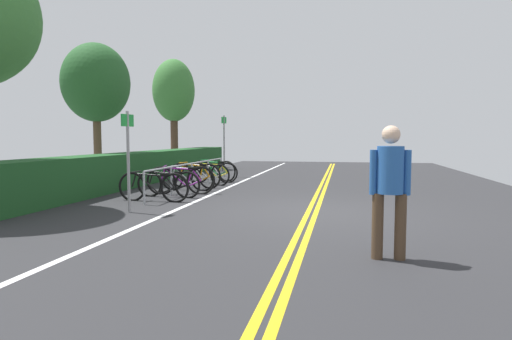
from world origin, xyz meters
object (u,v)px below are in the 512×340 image
Objects in this scene: bicycle_0 at (153,187)px; bicycle_4 at (195,175)px; sign_post_far at (224,140)px; bicycle_7 at (214,170)px; bicycle_1 at (168,184)px; sign_post_near at (128,151)px; bicycle_5 at (205,174)px; pedestrian at (390,183)px; bicycle_6 at (213,172)px; tree_far_right at (174,92)px; bike_rack at (192,169)px; bicycle_2 at (181,180)px; tree_mid at (96,83)px; bicycle_3 at (187,178)px.

bicycle_0 is 1.04× the size of bicycle_4.
bicycle_7 is at bearing -178.52° from sign_post_far.
sign_post_near is (-2.25, -0.12, 0.89)m from bicycle_1.
bicycle_5 is 0.87× the size of sign_post_near.
bicycle_5 is 1.06× the size of pedestrian.
bicycle_4 is at bearing 1.56° from bicycle_1.
tree_far_right is (5.83, 3.75, 3.35)m from bicycle_6.
tree_far_right is at bearing 32.77° from bicycle_6.
bike_rack is at bearing -177.73° from bicycle_7.
tree_far_right is (5.13, 3.58, 3.34)m from bicycle_7.
bicycle_1 is 0.86× the size of sign_post_near.
bicycle_7 is at bearing 3.38° from bicycle_2.
bicycle_0 is at bearing 6.88° from sign_post_near.
sign_post_near is (-2.88, -0.03, 0.86)m from bicycle_2.
bicycle_6 is 0.36× the size of tree_mid.
bicycle_0 is at bearing -134.02° from tree_mid.
bicycle_2 is 0.88× the size of sign_post_near.
bicycle_3 is at bearing 177.84° from bicycle_5.
bicycle_2 is at bearing 42.16° from pedestrian.
bike_rack reaches higher than bicycle_1.
bicycle_4 is 8.42m from pedestrian.
sign_post_near is at bearing -177.99° from sign_post_far.
bicycle_5 is at bearing -1.10° from bicycle_0.
bicycle_2 is 0.84m from bicycle_3.
bicycle_6 is (2.17, -0.10, -0.01)m from bicycle_3.
bicycle_2 reaches higher than bicycle_1.
bicycle_4 is 0.77m from bicycle_5.
bike_rack is at bearing -104.19° from tree_mid.
tree_mid reaches higher than sign_post_near.
bicycle_2 is 7.15m from pedestrian.
bicycle_2 is at bearing -176.62° from bicycle_7.
bicycle_5 is at bearing 32.79° from pedestrian.
bike_rack is at bearing -4.28° from bicycle_3.
bicycle_0 is 1.08× the size of bicycle_3.
sign_post_near reaches higher than bicycle_6.
bicycle_4 reaches higher than bicycle_0.
bicycle_0 is 4.37m from bicycle_6.
bicycle_6 is at bearing -1.45° from bicycle_0.
bicycle_0 is at bearing 51.62° from pedestrian.
bicycle_5 is 0.75× the size of sign_post_far.
sign_post_far is at bearing 1.52° from bicycle_3.
bike_rack reaches higher than bicycle_3.
tree_far_right is (8.00, 3.66, 3.35)m from bicycle_3.
bicycle_1 and bicycle_6 have the same top height.
bicycle_4 is (1.51, 0.15, -0.00)m from bicycle_2.
tree_mid reaches higher than sign_post_far.
sign_post_near is (-4.39, -0.18, 0.86)m from bicycle_4.
sign_post_far is at bearing 1.60° from bicycle_4.
bike_rack reaches higher than bicycle_6.
bicycle_0 is 0.77× the size of sign_post_far.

